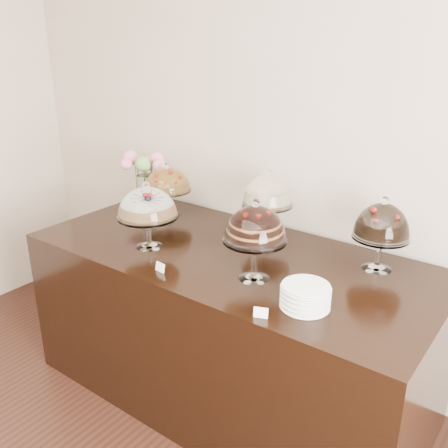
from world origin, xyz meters
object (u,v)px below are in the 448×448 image
Objects in this scene: display_counter at (229,325)px; plate_stack at (305,296)px; cake_stand_cheesecake at (268,193)px; cake_stand_fruit_tart at (167,182)px; cake_stand_dark_choco at (382,224)px; cake_stand_sugar_sponge at (147,206)px; cake_stand_choco_layer at (255,227)px; flower_vase at (145,171)px.

plate_stack reaches higher than display_counter.
cake_stand_cheesecake is 0.82m from plate_stack.
display_counter is 0.98m from cake_stand_fruit_tart.
cake_stand_dark_choco is (0.70, 0.29, 0.68)m from display_counter.
cake_stand_choco_layer is (0.67, 0.03, 0.03)m from cake_stand_sugar_sponge.
cake_stand_dark_choco is at bearing 1.49° from cake_stand_fruit_tart.
cake_stand_cheesecake is 1.18× the size of cake_stand_fruit_tart.
display_counter is 5.87× the size of cake_stand_dark_choco.
cake_stand_cheesecake is (0.04, 0.30, 0.71)m from display_counter.
cake_stand_sugar_sponge is at bearing -58.98° from cake_stand_fruit_tart.
cake_stand_sugar_sponge is at bearing -177.79° from cake_stand_choco_layer.
cake_stand_choco_layer is 0.63m from cake_stand_dark_choco.
cake_stand_cheesecake is 1.93× the size of plate_stack.
cake_stand_choco_layer is at bearing -24.04° from cake_stand_fruit_tart.
cake_stand_cheesecake is 0.71m from cake_stand_fruit_tart.
cake_stand_cheesecake is at bearing 82.60° from display_counter.
cake_stand_fruit_tart is at bearing 157.77° from plate_stack.
cake_stand_choco_layer reaches higher than display_counter.
display_counter is 6.08× the size of flower_vase.
cake_stand_fruit_tart is at bearing 159.49° from display_counter.
cake_stand_fruit_tart reaches higher than plate_stack.
display_counter is at bearing -20.51° from cake_stand_fruit_tart.
plate_stack is at bearing -24.14° from display_counter.
cake_stand_choco_layer reaches higher than flower_vase.
cake_stand_sugar_sponge is 1.78× the size of plate_stack.
cake_stand_choco_layer is 1.02m from cake_stand_fruit_tart.
cake_stand_sugar_sponge is 0.66m from cake_stand_cheesecake.
display_counter is 0.77m from cake_stand_cheesecake.
plate_stack is (0.59, -0.26, 0.50)m from display_counter.
cake_stand_choco_layer is 1.17× the size of cake_stand_fruit_tart.
cake_stand_sugar_sponge is 1.01m from plate_stack.
cake_stand_sugar_sponge is 1.20m from cake_stand_dark_choco.
cake_stand_dark_choco is 1.80× the size of plate_stack.
flower_vase is (-1.63, 0.03, -0.00)m from cake_stand_dark_choco.
cake_stand_choco_layer reaches higher than plate_stack.
cake_stand_dark_choco is at bearing 23.49° from cake_stand_sugar_sponge.
cake_stand_cheesecake reaches higher than plate_stack.
plate_stack is (-0.11, -0.55, -0.18)m from cake_stand_dark_choco.
display_counter is at bearing 155.86° from plate_stack.
display_counter is 6.46× the size of cake_stand_fruit_tart.
cake_stand_choco_layer is at bearing -21.80° from flower_vase.
display_counter is at bearing -18.52° from flower_vase.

